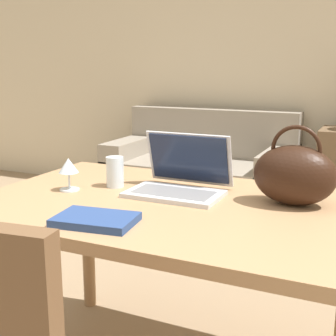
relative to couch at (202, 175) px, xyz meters
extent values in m
cube|color=beige|center=(0.71, 0.44, 1.06)|extent=(10.00, 0.06, 2.70)
cube|color=#A87F56|center=(0.69, -2.13, 0.42)|extent=(1.36, 0.88, 0.04)
cylinder|color=#A87F56|center=(0.06, -1.75, 0.05)|extent=(0.06, 0.06, 0.68)
cube|color=gray|center=(0.00, -0.04, -0.08)|extent=(1.48, 0.77, 0.42)
cube|color=gray|center=(0.00, 0.24, 0.33)|extent=(1.48, 0.20, 0.40)
cube|color=gray|center=(-0.64, -0.04, -0.01)|extent=(0.20, 0.77, 0.56)
cube|color=gray|center=(0.64, -0.04, -0.01)|extent=(0.20, 0.77, 0.56)
cube|color=silver|center=(0.67, -2.06, 0.44)|extent=(0.34, 0.21, 0.02)
cube|color=gray|center=(0.67, -2.06, 0.45)|extent=(0.29, 0.14, 0.00)
cube|color=silver|center=(0.67, -1.91, 0.55)|extent=(0.34, 0.07, 0.20)
cube|color=#19233D|center=(0.67, -1.92, 0.55)|extent=(0.31, 0.06, 0.18)
cylinder|color=silver|center=(0.40, -2.03, 0.50)|extent=(0.07, 0.07, 0.12)
cylinder|color=silver|center=(0.27, -2.15, 0.44)|extent=(0.08, 0.08, 0.01)
cylinder|color=silver|center=(0.27, -2.15, 0.47)|extent=(0.01, 0.01, 0.06)
cone|color=silver|center=(0.27, -2.15, 0.53)|extent=(0.08, 0.08, 0.06)
ellipsoid|color=black|center=(1.08, -1.98, 0.54)|extent=(0.28, 0.18, 0.21)
torus|color=black|center=(1.08, -1.98, 0.63)|extent=(0.17, 0.01, 0.17)
cube|color=navy|center=(0.58, -2.43, 0.45)|extent=(0.26, 0.19, 0.02)
camera|label=1|loc=(1.34, -3.55, 0.91)|focal=50.00mm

